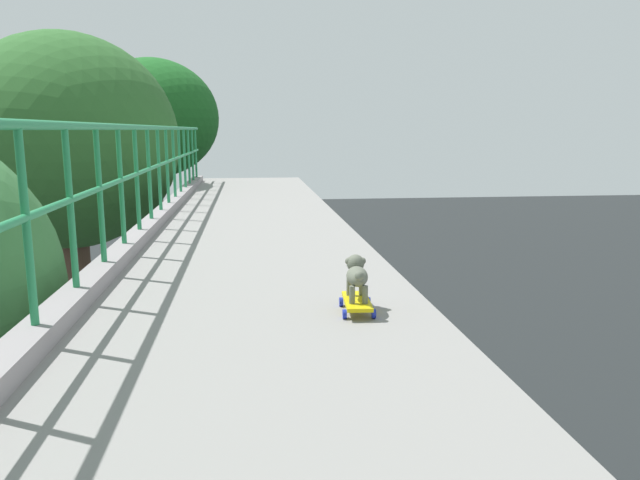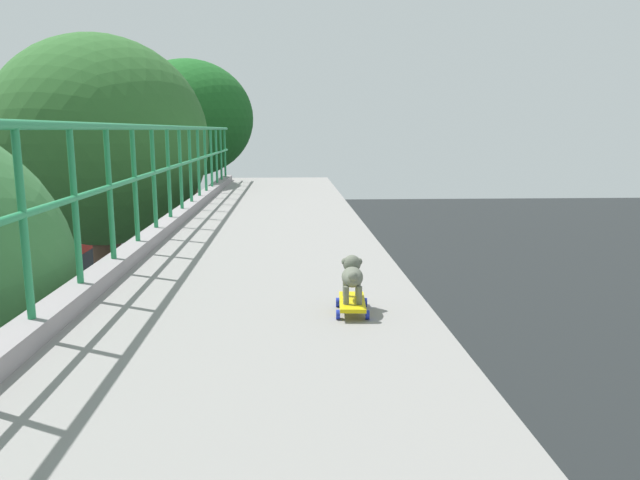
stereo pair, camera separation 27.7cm
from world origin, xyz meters
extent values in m
cylinder|color=#288B53|center=(-0.25, 2.75, 6.50)|extent=(0.04, 0.04, 1.06)
cylinder|color=#288B53|center=(-0.25, 3.53, 6.50)|extent=(0.04, 0.04, 1.06)
cylinder|color=#288B53|center=(-0.25, 4.32, 6.50)|extent=(0.04, 0.04, 1.06)
cylinder|color=#288B53|center=(-0.25, 5.10, 6.50)|extent=(0.04, 0.04, 1.06)
cylinder|color=#288B53|center=(-0.25, 5.89, 6.50)|extent=(0.04, 0.04, 1.06)
cylinder|color=#288B53|center=(-0.25, 6.67, 6.50)|extent=(0.04, 0.04, 1.06)
cylinder|color=#288B53|center=(-0.25, 7.46, 6.50)|extent=(0.04, 0.04, 1.06)
cylinder|color=#288B53|center=(-0.25, 8.24, 6.50)|extent=(0.04, 0.04, 1.06)
cylinder|color=#288B53|center=(-0.25, 9.03, 6.50)|extent=(0.04, 0.04, 1.06)
cylinder|color=#288B53|center=(-0.25, 9.81, 6.50)|extent=(0.04, 0.04, 1.06)
cylinder|color=#288B53|center=(-0.25, 10.59, 6.50)|extent=(0.04, 0.04, 1.06)
cylinder|color=#288B53|center=(-0.25, 11.38, 6.50)|extent=(0.04, 0.04, 1.06)
cylinder|color=#288B53|center=(-0.25, 12.16, 6.50)|extent=(0.04, 0.04, 1.06)
cylinder|color=#288B53|center=(-0.25, 12.95, 6.50)|extent=(0.04, 0.04, 1.06)
cube|color=red|center=(-7.60, 20.71, 1.68)|extent=(2.31, 10.81, 2.79)
cube|color=black|center=(-7.60, 20.71, 2.16)|extent=(2.33, 9.95, 0.70)
cylinder|color=black|center=(-6.50, 24.49, 0.48)|extent=(0.28, 0.96, 0.96)
cylinder|color=black|center=(-8.71, 24.49, 0.48)|extent=(0.28, 0.96, 0.96)
cylinder|color=black|center=(-6.50, 17.74, 0.48)|extent=(0.28, 0.96, 0.96)
cylinder|color=brown|center=(-2.78, 12.36, 2.77)|extent=(0.59, 0.59, 5.53)
ellipsoid|color=#30652C|center=(-2.78, 12.36, 6.76)|extent=(4.48, 4.48, 4.35)
cylinder|color=#493323|center=(-2.65, 22.86, 3.04)|extent=(0.50, 0.50, 6.08)
ellipsoid|color=#1D5F22|center=(-2.65, 22.86, 7.43)|extent=(4.91, 4.91, 4.39)
cube|color=gold|center=(1.57, 3.14, 5.93)|extent=(0.19, 0.42, 0.02)
cylinder|color=#1C2CB6|center=(1.67, 3.26, 5.89)|extent=(0.03, 0.06, 0.06)
cylinder|color=#1C2CB6|center=(1.49, 3.28, 5.89)|extent=(0.03, 0.06, 0.06)
cylinder|color=#1C2CB6|center=(1.65, 3.00, 5.89)|extent=(0.03, 0.06, 0.06)
cylinder|color=#1C2CB6|center=(1.47, 3.01, 5.89)|extent=(0.03, 0.06, 0.06)
cylinder|color=#626657|center=(1.62, 3.23, 6.00)|extent=(0.04, 0.04, 0.11)
cylinder|color=#626657|center=(1.54, 3.24, 6.00)|extent=(0.04, 0.04, 0.11)
cylinder|color=#626657|center=(1.61, 3.04, 6.00)|extent=(0.04, 0.04, 0.11)
cylinder|color=#626657|center=(1.53, 3.05, 6.00)|extent=(0.04, 0.04, 0.11)
ellipsoid|color=#626657|center=(1.57, 3.14, 6.09)|extent=(0.15, 0.26, 0.12)
sphere|color=#626657|center=(1.58, 3.25, 6.15)|extent=(0.12, 0.12, 0.12)
ellipsoid|color=#6F6E58|center=(1.59, 3.30, 6.14)|extent=(0.04, 0.06, 0.03)
sphere|color=#626657|center=(1.62, 3.25, 6.17)|extent=(0.05, 0.05, 0.05)
sphere|color=#626657|center=(1.54, 3.25, 6.17)|extent=(0.05, 0.05, 0.05)
sphere|color=#626657|center=(1.56, 3.01, 6.13)|extent=(0.06, 0.06, 0.06)
camera|label=1|loc=(0.91, -0.47, 7.00)|focal=33.49mm
camera|label=2|loc=(1.19, -0.50, 7.00)|focal=33.49mm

